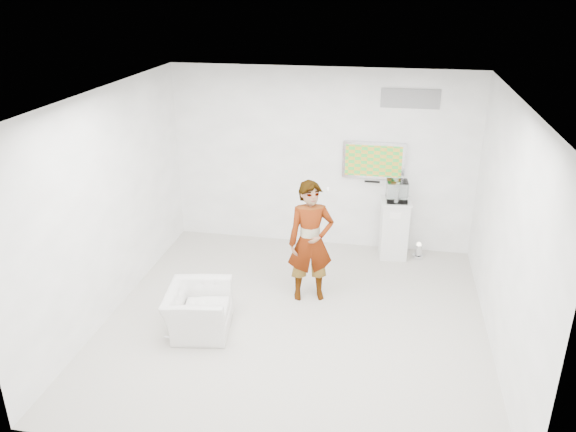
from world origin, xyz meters
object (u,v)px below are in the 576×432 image
(tv, at_px, (374,160))
(pedestal, at_px, (394,229))
(floor_uplight, at_px, (418,251))
(person, at_px, (311,242))
(armchair, at_px, (198,310))

(tv, distance_m, pedestal, 1.17)
(tv, xyz_separation_m, floor_uplight, (0.82, -0.28, -1.42))
(tv, height_order, person, tv)
(pedestal, xyz_separation_m, floor_uplight, (0.42, -0.02, -0.35))
(pedestal, bearing_deg, floor_uplight, -2.16)
(armchair, bearing_deg, tv, -43.56)
(tv, distance_m, floor_uplight, 1.66)
(pedestal, distance_m, floor_uplight, 0.55)
(tv, xyz_separation_m, pedestal, (0.40, -0.26, -1.06))
(tv, distance_m, person, 2.07)
(person, height_order, floor_uplight, person)
(person, bearing_deg, armchair, -156.00)
(tv, relative_size, floor_uplight, 3.71)
(armchair, bearing_deg, person, -58.39)
(tv, height_order, armchair, tv)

